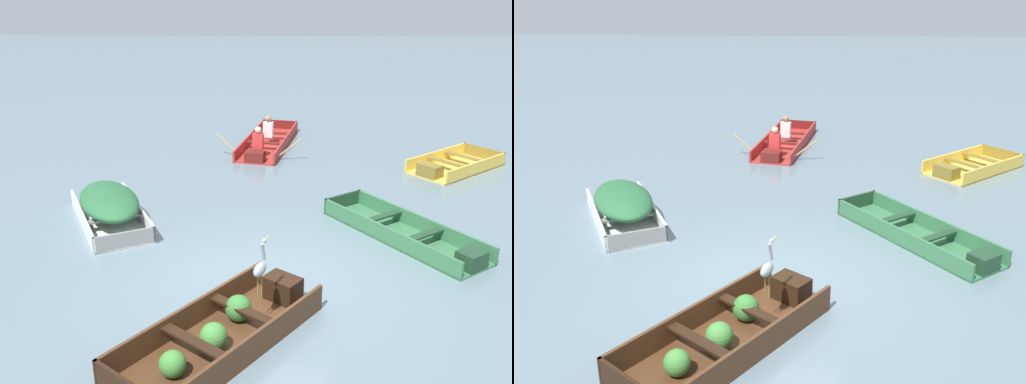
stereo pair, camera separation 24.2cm
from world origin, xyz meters
TOP-DOWN VIEW (x-y plane):
  - ground_plane at (0.00, 0.00)m, footprint 80.00×80.00m
  - dinghy_dark_varnish_foreground at (-0.43, -1.51)m, footprint 2.84×3.22m
  - skiff_green_near_moored at (2.73, 1.73)m, footprint 2.76×3.31m
  - skiff_yellow_mid_moored at (4.76, 5.89)m, footprint 2.73×2.55m
  - skiff_white_far_moored at (-3.03, 2.39)m, footprint 2.20×2.88m
  - rowboat_red_with_crew at (0.02, 7.77)m, footprint 2.34×3.86m
  - heron_on_dinghy at (0.04, -1.06)m, footprint 0.25×0.45m

SIDE VIEW (x-z plane):
  - ground_plane at x=0.00m, z-range 0.00..0.00m
  - skiff_green_near_moored at x=2.73m, z-range -0.06..0.28m
  - skiff_yellow_mid_moored at x=4.76m, z-range -0.05..0.28m
  - rowboat_red_with_crew at x=0.02m, z-range -0.28..0.60m
  - dinghy_dark_varnish_foreground at x=-0.43m, z-range -0.05..0.37m
  - skiff_white_far_moored at x=-3.03m, z-range 0.04..0.73m
  - heron_on_dinghy at x=0.04m, z-range 0.47..1.31m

